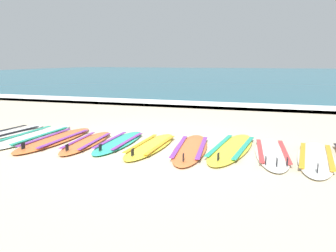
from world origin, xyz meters
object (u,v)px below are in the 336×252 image
Objects in this scene: surfboard_1 at (33,136)px; surfboard_8 at (272,153)px; surfboard_7 at (232,148)px; surfboard_9 at (316,158)px; surfboard_0 at (6,134)px; surfboard_3 at (87,142)px; surfboard_4 at (119,142)px; surfboard_2 at (56,139)px; surfboard_5 at (151,146)px; surfboard_6 at (190,148)px.

surfboard_1 and surfboard_8 have the same top height.
surfboard_9 is (1.35, -0.21, 0.00)m from surfboard_7.
surfboard_1 is at bearing -178.12° from surfboard_8.
surfboard_0 is 2.05m from surfboard_3.
surfboard_9 is (3.44, -0.01, -0.00)m from surfboard_4.
surfboard_2 is 1.30m from surfboard_4.
surfboard_4 is 2.78m from surfboard_8.
surfboard_4 and surfboard_9 have the same top height.
surfboard_9 is (4.73, 0.16, 0.00)m from surfboard_2.
surfboard_8 is (0.69, -0.11, 0.00)m from surfboard_7.
surfboard_1 and surfboard_4 have the same top height.
surfboard_8 is at bearing 171.92° from surfboard_9.
surfboard_2 is 1.19× the size of surfboard_3.
surfboard_8 is 0.98× the size of surfboard_9.
surfboard_4 is at bearing -178.30° from surfboard_8.
surfboard_8 is (2.10, 0.16, 0.00)m from surfboard_5.
surfboard_1 and surfboard_9 have the same top height.
surfboard_0 is 0.71m from surfboard_1.
surfboard_6 is at bearing -159.47° from surfboard_7.
surfboard_4 is 0.88× the size of surfboard_9.
surfboard_4 is at bearing 177.56° from surfboard_6.
surfboard_2 and surfboard_5 have the same top height.
surfboard_1 and surfboard_6 have the same top height.
surfboard_6 is 1.03× the size of surfboard_8.
surfboard_8 is (4.06, 0.25, 0.00)m from surfboard_2.
surfboard_9 is at bearing -8.08° from surfboard_8.
surfboard_2 and surfboard_3 have the same top height.
surfboard_1 is at bearing 179.79° from surfboard_5.
surfboard_6 is 1.38m from surfboard_8.
surfboard_6 is (0.73, 0.02, -0.00)m from surfboard_5.
surfboard_1 is 1.91m from surfboard_4.
surfboard_7 is at bearing 11.11° from surfboard_5.
surfboard_8 is (3.35, 0.28, 0.00)m from surfboard_3.
surfboard_3 is 1.25m from surfboard_5.
surfboard_4 is at bearing 173.12° from surfboard_5.
surfboard_0 and surfboard_2 have the same top height.
surfboard_2 and surfboard_4 have the same top height.
surfboard_8 is at bearing -9.47° from surfboard_7.
surfboard_8 is (2.77, 0.08, 0.00)m from surfboard_4.
surfboard_6 is 0.93× the size of surfboard_7.
surfboard_7 and surfboard_9 have the same top height.
surfboard_3 and surfboard_9 have the same top height.
surfboard_0 is 4.71m from surfboard_7.
surfboard_3 is 0.95× the size of surfboard_5.
surfboard_3 and surfboard_6 have the same top height.
surfboard_9 is (6.06, 0.02, -0.00)m from surfboard_0.
surfboard_2 is 3.40m from surfboard_7.
surfboard_7 is 1.37m from surfboard_9.
surfboard_0 is 4.02m from surfboard_6.
surfboard_8 is at bearing 1.21° from surfboard_0.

